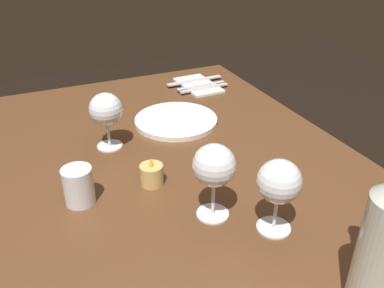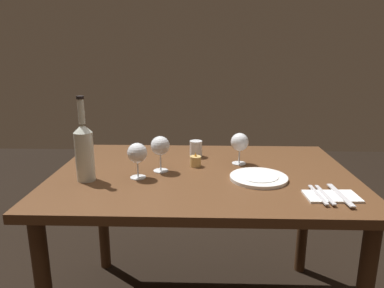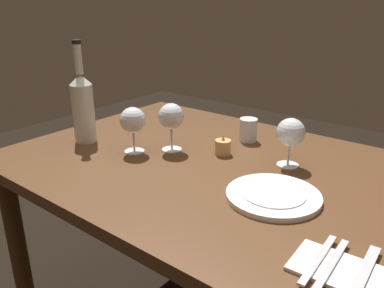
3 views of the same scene
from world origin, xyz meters
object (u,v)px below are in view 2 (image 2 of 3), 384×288
wine_bottle (85,150)px  table_knife (341,195)px  wine_glass_left (138,154)px  votive_candle (196,162)px  fork_inner (326,195)px  folded_napkin (333,196)px  water_tumbler (197,149)px  fork_outer (319,195)px  wine_glass_centre (240,143)px  dinner_plate (259,178)px  wine_glass_right (161,147)px

wine_bottle → table_knife: wine_bottle is taller
table_knife → wine_glass_left: bearing=166.6°
wine_bottle → votive_candle: (0.45, 0.20, -0.11)m
wine_bottle → fork_inner: 0.94m
wine_bottle → votive_candle: bearing=23.8°
folded_napkin → wine_bottle: bearing=171.0°
water_tumbler → wine_glass_left: bearing=-126.3°
folded_napkin → fork_outer: fork_outer is taller
wine_glass_centre → dinner_plate: 0.24m
wine_glass_centre → folded_napkin: size_ratio=0.76×
wine_glass_left → folded_napkin: wine_glass_left is taller
fork_outer → table_knife: bearing=0.0°
wine_glass_right → votive_candle: size_ratio=2.38×
wine_glass_centre → water_tumbler: bearing=151.1°
folded_napkin → fork_inner: bearing=180.0°
votive_candle → table_knife: votive_candle is taller
votive_candle → dinner_plate: votive_candle is taller
wine_glass_right → folded_napkin: size_ratio=0.82×
wine_glass_left → water_tumbler: wine_glass_left is taller
votive_candle → fork_outer: votive_candle is taller
fork_outer → table_knife: 0.08m
wine_glass_centre → wine_glass_left: bearing=-154.8°
wine_glass_centre → votive_candle: (-0.21, -0.04, -0.08)m
folded_napkin → wine_glass_left: bearing=166.1°
water_tumbler → folded_napkin: bearing=-45.0°
water_tumbler → folded_napkin: (0.51, -0.51, -0.03)m
wine_glass_left → wine_glass_right: wine_glass_right is taller
wine_glass_centre → fork_outer: (0.25, -0.39, -0.09)m
votive_candle → fork_inner: 0.59m
folded_napkin → fork_inner: size_ratio=1.08×
dinner_plate → votive_candle: bearing=148.0°
wine_glass_right → fork_inner: size_ratio=0.88×
table_knife → fork_outer: bearing=180.0°
wine_glass_centre → fork_inner: 0.49m
folded_napkin → wine_glass_right: bearing=157.8°
wine_glass_left → wine_glass_centre: 0.49m
wine_glass_left → fork_inner: bearing=-14.4°
wine_glass_right → votive_candle: 0.19m
wine_glass_left → dinner_plate: size_ratio=0.63×
wine_glass_right → wine_glass_centre: wine_glass_right is taller
fork_inner → table_knife: same height
wine_glass_centre → folded_napkin: wine_glass_centre is taller
wine_glass_centre → water_tumbler: 0.25m
dinner_plate → fork_outer: size_ratio=1.33×
wine_glass_left → wine_glass_centre: (0.44, 0.21, -0.00)m
water_tumbler → table_knife: 0.74m
wine_glass_left → table_knife: 0.80m
wine_bottle → dinner_plate: bearing=2.5°
wine_glass_left → votive_candle: bearing=34.5°
wine_glass_left → votive_candle: size_ratio=2.25×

